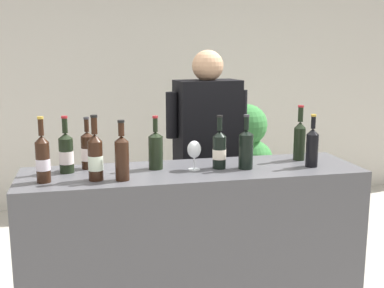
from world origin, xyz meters
name	(u,v)px	position (x,y,z in m)	size (l,w,h in m)	color
wall_back	(139,75)	(0.00, 2.60, 1.40)	(8.00, 0.10, 2.80)	beige
counter	(193,251)	(0.00, 0.00, 0.50)	(1.94, 0.54, 0.99)	#4C4C51
wine_bottle_0	(66,153)	(-0.70, 0.09, 1.11)	(0.08, 0.08, 0.32)	black
wine_bottle_1	(300,139)	(0.70, 0.10, 1.13)	(0.07, 0.07, 0.34)	black
wine_bottle_2	(246,148)	(0.30, -0.04, 1.11)	(0.08, 0.08, 0.31)	black
wine_bottle_3	(95,157)	(-0.55, -0.10, 1.12)	(0.08, 0.08, 0.35)	black
wine_bottle_4	(156,149)	(-0.20, 0.07, 1.11)	(0.08, 0.08, 0.31)	black
wine_bottle_5	(122,156)	(-0.41, -0.14, 1.12)	(0.07, 0.07, 0.32)	black
wine_bottle_6	(219,149)	(0.15, 0.00, 1.11)	(0.08, 0.08, 0.31)	black
wine_bottle_7	(312,146)	(0.69, -0.08, 1.11)	(0.07, 0.07, 0.31)	black
wine_bottle_8	(88,150)	(-0.58, 0.16, 1.10)	(0.07, 0.07, 0.30)	black
wine_bottle_9	(43,159)	(-0.81, -0.09, 1.12)	(0.07, 0.07, 0.34)	black
wine_glass	(194,151)	(0.01, 0.00, 1.11)	(0.08, 0.08, 0.17)	silver
person_server	(207,172)	(0.24, 0.60, 0.81)	(0.59, 0.29, 1.67)	black
potted_shrub	(246,168)	(0.75, 1.23, 0.67)	(0.47, 0.50, 1.22)	brown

